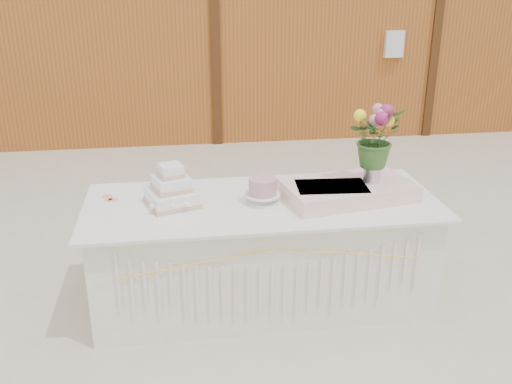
% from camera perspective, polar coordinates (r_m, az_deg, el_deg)
% --- Properties ---
extents(ground, '(80.00, 80.00, 0.00)m').
position_cam_1_polar(ground, '(4.23, 0.59, -10.61)').
color(ground, beige).
rests_on(ground, ground).
extents(barn, '(12.60, 4.60, 3.30)m').
position_cam_1_polar(barn, '(9.57, -5.16, 17.96)').
color(barn, '#A45122').
rests_on(barn, ground).
extents(cake_table, '(2.40, 1.00, 0.77)m').
position_cam_1_polar(cake_table, '(4.03, 0.62, -5.98)').
color(cake_table, white).
rests_on(cake_table, ground).
extents(wedding_cake, '(0.40, 0.40, 0.28)m').
position_cam_1_polar(wedding_cake, '(3.83, -8.40, 0.08)').
color(wedding_cake, white).
rests_on(wedding_cake, cake_table).
extents(pink_cake_stand, '(0.24, 0.24, 0.17)m').
position_cam_1_polar(pink_cake_stand, '(3.82, 0.67, 0.28)').
color(pink_cake_stand, white).
rests_on(pink_cake_stand, cake_table).
extents(satin_runner, '(0.93, 0.64, 0.11)m').
position_cam_1_polar(satin_runner, '(3.97, 9.14, 0.19)').
color(satin_runner, '#FED4CC').
rests_on(satin_runner, cake_table).
extents(flower_vase, '(0.12, 0.12, 0.16)m').
position_cam_1_polar(flower_vase, '(3.97, 11.56, 2.12)').
color(flower_vase, silver).
rests_on(flower_vase, satin_runner).
extents(bouquet, '(0.47, 0.46, 0.40)m').
position_cam_1_polar(bouquet, '(3.89, 11.87, 6.02)').
color(bouquet, '#355D25').
rests_on(bouquet, flower_vase).
extents(loose_flowers, '(0.19, 0.34, 0.02)m').
position_cam_1_polar(loose_flowers, '(3.99, -14.70, -0.83)').
color(loose_flowers, pink).
rests_on(loose_flowers, cake_table).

